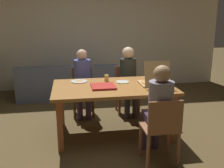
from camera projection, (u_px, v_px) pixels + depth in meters
name	position (u px, v px, depth m)	size (l,w,h in m)	color
ground_plane	(113.00, 133.00, 4.07)	(20.00, 20.00, 0.00)	brown
back_wall	(94.00, 36.00, 6.44)	(6.48, 0.12, 2.62)	silver
dining_table	(113.00, 91.00, 3.90)	(1.79, 1.08, 0.77)	#9B622B
chair_0	(83.00, 89.00, 4.80)	(0.39, 0.43, 0.87)	#533C1C
person_0	(83.00, 78.00, 4.61)	(0.30, 0.47, 1.22)	#402F4C
chair_1	(127.00, 87.00, 4.93)	(0.44, 0.38, 0.86)	brown
person_1	(129.00, 75.00, 4.73)	(0.30, 0.51, 1.25)	#353036
chair_2	(162.00, 128.00, 3.09)	(0.43, 0.39, 0.86)	brown
person_2	(159.00, 106.00, 3.17)	(0.30, 0.53, 1.24)	#3F2D46
pizza_box_0	(103.00, 86.00, 3.79)	(0.35, 0.35, 0.03)	#B12923
pizza_box_1	(153.00, 82.00, 3.90)	(0.38, 0.46, 0.40)	tan
plate_0	(123.00, 82.00, 4.08)	(0.21, 0.21, 0.01)	white
plate_1	(79.00, 81.00, 4.11)	(0.26, 0.26, 0.03)	white
drinking_glass_0	(107.00, 78.00, 4.12)	(0.07, 0.07, 0.10)	#DFC466
drinking_glass_1	(153.00, 73.00, 4.42)	(0.08, 0.08, 0.13)	silver
couch	(68.00, 85.00, 5.85)	(2.18, 0.88, 0.76)	slate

